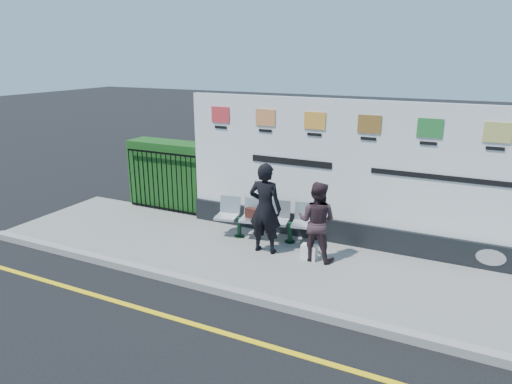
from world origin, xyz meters
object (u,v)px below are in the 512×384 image
billboard (366,186)px  woman_left (265,208)px  woman_right (317,221)px  bench (264,229)px

billboard → woman_left: (-1.70, -1.16, -0.38)m
billboard → woman_right: size_ratio=5.11×
billboard → woman_right: (-0.66, -1.06, -0.52)m
billboard → woman_right: billboard is taller
bench → woman_right: size_ratio=1.37×
billboard → woman_left: size_ratio=4.35×
bench → woman_left: (0.27, -0.56, 0.69)m
billboard → woman_right: bearing=-122.1°
billboard → bench: size_ratio=3.72×
woman_left → woman_right: bearing=-177.4°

